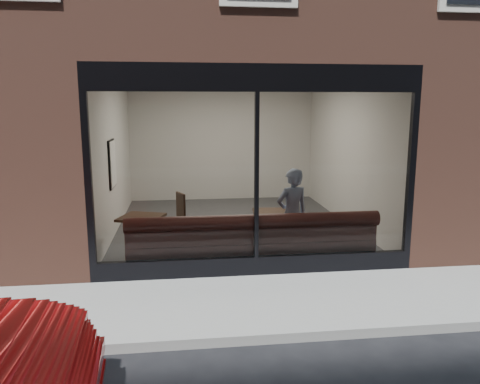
{
  "coord_description": "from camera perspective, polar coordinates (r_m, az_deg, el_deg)",
  "views": [
    {
      "loc": [
        -1.11,
        -4.8,
        2.62
      ],
      "look_at": [
        -0.21,
        2.4,
        1.26
      ],
      "focal_mm": 35.0,
      "sensor_mm": 36.0,
      "label": 1
    }
  ],
  "objects": [
    {
      "name": "ground",
      "position": [
        5.58,
        5.42,
        -17.42
      ],
      "size": [
        120.0,
        120.0,
        0.0
      ],
      "primitive_type": "plane",
      "color": "black",
      "rests_on": "ground"
    },
    {
      "name": "sidewalk_near",
      "position": [
        6.46,
        3.45,
        -13.26
      ],
      "size": [
        40.0,
        2.0,
        0.01
      ],
      "primitive_type": "cube",
      "color": "gray",
      "rests_on": "ground"
    },
    {
      "name": "kerb_near",
      "position": [
        5.51,
        5.55,
        -17.11
      ],
      "size": [
        40.0,
        0.1,
        0.12
      ],
      "primitive_type": "cube",
      "color": "gray",
      "rests_on": "ground"
    },
    {
      "name": "host_building_pier_left",
      "position": [
        13.11,
        -18.83,
        5.61
      ],
      "size": [
        2.5,
        12.0,
        3.2
      ],
      "primitive_type": "cube",
      "color": "brown",
      "rests_on": "ground"
    },
    {
      "name": "host_building_pier_right",
      "position": [
        13.73,
        13.69,
        6.08
      ],
      "size": [
        2.5,
        12.0,
        3.2
      ],
      "primitive_type": "cube",
      "color": "brown",
      "rests_on": "ground"
    },
    {
      "name": "host_building_backfill",
      "position": [
        15.87,
        -3.14,
        6.95
      ],
      "size": [
        5.0,
        6.0,
        3.2
      ],
      "primitive_type": "cube",
      "color": "brown",
      "rests_on": "ground"
    },
    {
      "name": "cafe_floor",
      "position": [
        10.2,
        -0.67,
        -4.13
      ],
      "size": [
        6.0,
        6.0,
        0.0
      ],
      "primitive_type": "plane",
      "color": "#2D2D30",
      "rests_on": "ground"
    },
    {
      "name": "cafe_ceiling",
      "position": [
        9.88,
        -0.71,
        13.95
      ],
      "size": [
        6.0,
        6.0,
        0.0
      ],
      "primitive_type": "plane",
      "rotation": [
        3.14,
        0.0,
        0.0
      ],
      "color": "white",
      "rests_on": "host_building_upper"
    },
    {
      "name": "cafe_wall_back",
      "position": [
        12.88,
        -2.19,
        6.09
      ],
      "size": [
        5.0,
        0.0,
        5.0
      ],
      "primitive_type": "plane",
      "rotation": [
        1.57,
        0.0,
        0.0
      ],
      "color": "silver",
      "rests_on": "ground"
    },
    {
      "name": "cafe_wall_left",
      "position": [
        9.95,
        -15.13,
        4.39
      ],
      "size": [
        0.0,
        6.0,
        6.0
      ],
      "primitive_type": "plane",
      "rotation": [
        1.57,
        0.0,
        1.57
      ],
      "color": "silver",
      "rests_on": "ground"
    },
    {
      "name": "cafe_wall_right",
      "position": [
        10.49,
        13.0,
        4.79
      ],
      "size": [
        0.0,
        6.0,
        6.0
      ],
      "primitive_type": "plane",
      "rotation": [
        1.57,
        0.0,
        -1.57
      ],
      "color": "silver",
      "rests_on": "ground"
    },
    {
      "name": "storefront_kick",
      "position": [
        7.37,
        1.95,
        -8.96
      ],
      "size": [
        5.0,
        0.1,
        0.3
      ],
      "primitive_type": "cube",
      "color": "black",
      "rests_on": "ground"
    },
    {
      "name": "storefront_header",
      "position": [
        6.95,
        2.11,
        13.76
      ],
      "size": [
        5.0,
        0.1,
        0.4
      ],
      "primitive_type": "cube",
      "color": "black",
      "rests_on": "host_building_upper"
    },
    {
      "name": "storefront_mullion",
      "position": [
        7.02,
        2.03,
        1.86
      ],
      "size": [
        0.06,
        0.1,
        2.5
      ],
      "primitive_type": "cube",
      "color": "black",
      "rests_on": "storefront_kick"
    },
    {
      "name": "storefront_glass",
      "position": [
        6.99,
        2.07,
        1.82
      ],
      "size": [
        4.8,
        0.0,
        4.8
      ],
      "primitive_type": "plane",
      "rotation": [
        1.57,
        0.0,
        0.0
      ],
      "color": "white",
      "rests_on": "storefront_kick"
    },
    {
      "name": "banquette",
      "position": [
        7.72,
        1.49,
        -7.45
      ],
      "size": [
        4.0,
        0.55,
        0.45
      ],
      "primitive_type": "cube",
      "color": "#3E1916",
      "rests_on": "cafe_floor"
    },
    {
      "name": "person",
      "position": [
        7.95,
        6.36,
        -2.75
      ],
      "size": [
        0.66,
        0.52,
        1.58
      ],
      "primitive_type": "imported",
      "rotation": [
        0.0,
        0.0,
        3.42
      ],
      "color": "#8A9ABA",
      "rests_on": "cafe_floor"
    },
    {
      "name": "cafe_table_left",
      "position": [
        8.09,
        -11.95,
        -3.05
      ],
      "size": [
        0.85,
        0.85,
        0.04
      ],
      "primitive_type": "cube",
      "rotation": [
        0.0,
        0.0,
        -0.35
      ],
      "color": "black",
      "rests_on": "cafe_floor"
    },
    {
      "name": "cafe_table_right",
      "position": [
        8.25,
        4.04,
        -2.57
      ],
      "size": [
        0.76,
        0.76,
        0.04
      ],
      "primitive_type": "cube",
      "rotation": [
        0.0,
        0.0,
        -0.1
      ],
      "color": "black",
      "rests_on": "cafe_floor"
    },
    {
      "name": "cafe_chair_left",
      "position": [
        9.12,
        -8.27,
        -4.61
      ],
      "size": [
        0.49,
        0.49,
        0.04
      ],
      "primitive_type": "cube",
      "rotation": [
        0.0,
        0.0,
        3.54
      ],
      "color": "black",
      "rests_on": "cafe_floor"
    },
    {
      "name": "wall_poster",
      "position": [
        9.5,
        -15.23,
        3.34
      ],
      "size": [
        0.02,
        0.66,
        0.89
      ],
      "primitive_type": "cube",
      "color": "white",
      "rests_on": "cafe_wall_left"
    }
  ]
}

